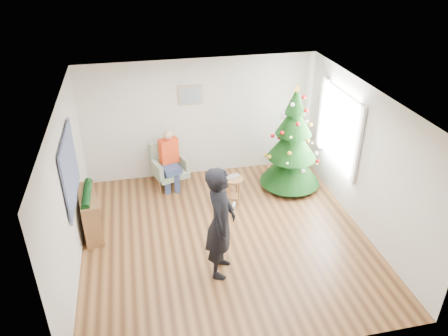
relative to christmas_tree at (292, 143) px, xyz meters
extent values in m
plane|color=brown|center=(-1.72, -1.46, -1.03)|extent=(5.00, 5.00, 0.00)
plane|color=white|center=(-1.72, -1.46, 1.57)|extent=(5.00, 5.00, 0.00)
plane|color=silver|center=(-1.72, 1.04, 0.27)|extent=(5.00, 0.00, 5.00)
plane|color=silver|center=(-1.72, -3.96, 0.27)|extent=(5.00, 0.00, 5.00)
plane|color=silver|center=(-4.22, -1.46, 0.27)|extent=(0.00, 5.00, 5.00)
plane|color=silver|center=(0.78, -1.46, 0.27)|extent=(0.00, 5.00, 5.00)
cube|color=white|center=(0.75, -0.46, 0.47)|extent=(0.04, 1.30, 1.40)
cube|color=white|center=(0.72, -1.21, 0.47)|extent=(0.05, 0.25, 1.50)
cube|color=white|center=(0.72, 0.29, 0.47)|extent=(0.05, 0.25, 1.50)
cylinder|color=#3F2816|center=(0.00, 0.00, -0.88)|extent=(0.10, 0.10, 0.29)
cone|color=black|center=(0.00, 0.00, -0.49)|extent=(1.26, 1.26, 0.83)
cone|color=black|center=(0.00, 0.00, 0.04)|extent=(1.01, 1.01, 0.73)
cone|color=black|center=(0.00, 0.00, 0.53)|extent=(0.74, 0.74, 0.63)
cone|color=black|center=(0.00, 0.00, 0.91)|extent=(0.43, 0.43, 0.53)
cone|color=gold|center=(0.00, 0.00, 1.19)|extent=(0.14, 0.14, 0.14)
cylinder|color=brown|center=(-1.33, -0.40, -0.46)|extent=(0.39, 0.39, 0.04)
cylinder|color=brown|center=(-1.33, -0.40, -0.85)|extent=(0.29, 0.29, 0.02)
imported|color=silver|center=(-1.33, -0.40, -0.43)|extent=(0.37, 0.30, 0.03)
cube|color=gray|center=(-2.48, 0.54, -0.70)|extent=(0.79, 0.77, 0.12)
cube|color=gray|center=(-2.56, 0.80, -0.36)|extent=(0.64, 0.31, 0.60)
cube|color=gray|center=(-2.76, 0.44, -0.54)|extent=(0.25, 0.51, 0.30)
cube|color=gray|center=(-2.19, 0.63, -0.54)|extent=(0.25, 0.51, 0.30)
cube|color=navy|center=(-2.48, 0.46, -0.57)|extent=(0.47, 0.48, 0.14)
cube|color=red|center=(-2.48, 0.66, -0.24)|extent=(0.43, 0.31, 0.55)
sphere|color=tan|center=(-2.48, 0.65, 0.14)|extent=(0.20, 0.20, 0.20)
imported|color=black|center=(-1.98, -2.26, -0.08)|extent=(0.66, 0.80, 1.89)
cube|color=white|center=(-1.78, -2.29, 0.23)|extent=(0.08, 0.13, 0.04)
cube|color=brown|center=(-4.05, -0.77, -0.63)|extent=(0.44, 1.03, 0.80)
cylinder|color=black|center=(-4.05, -0.77, -0.21)|extent=(0.14, 0.90, 0.14)
cube|color=black|center=(-4.18, -1.16, 0.52)|extent=(0.03, 1.50, 1.15)
cube|color=tan|center=(-1.92, 1.01, 0.82)|extent=(0.52, 0.03, 0.42)
cube|color=gray|center=(-1.92, 0.98, 0.82)|extent=(0.44, 0.02, 0.34)
camera|label=1|loc=(-3.07, -7.56, 3.87)|focal=35.00mm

